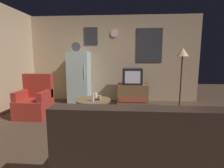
# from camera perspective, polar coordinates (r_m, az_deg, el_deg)

# --- Properties ---
(ground_plane) EXTENTS (12.00, 12.00, 0.00)m
(ground_plane) POSITION_cam_1_polar(r_m,az_deg,el_deg) (3.30, -3.15, -15.45)
(ground_plane) COLOR #4C3828
(wall_with_art) EXTENTS (5.20, 0.12, 2.58)m
(wall_with_art) POSITION_cam_1_polar(r_m,az_deg,el_deg) (5.44, 0.13, 8.22)
(wall_with_art) COLOR tan
(wall_with_art) RESTS_ON ground_plane
(fridge) EXTENTS (0.60, 0.62, 1.77)m
(fridge) POSITION_cam_1_polar(r_m,az_deg,el_deg) (5.28, -10.62, 2.16)
(fridge) COLOR silver
(fridge) RESTS_ON ground_plane
(tv_stand) EXTENTS (0.84, 0.53, 0.60)m
(tv_stand) POSITION_cam_1_polar(r_m,az_deg,el_deg) (5.01, 6.70, -3.38)
(tv_stand) COLOR brown
(tv_stand) RESTS_ON ground_plane
(crt_tv) EXTENTS (0.54, 0.51, 0.44)m
(crt_tv) POSITION_cam_1_polar(r_m,az_deg,el_deg) (4.93, 6.61, 2.53)
(crt_tv) COLOR black
(crt_tv) RESTS_ON tv_stand
(standing_lamp) EXTENTS (0.32, 0.32, 1.59)m
(standing_lamp) POSITION_cam_1_polar(r_m,az_deg,el_deg) (4.87, 22.01, 8.25)
(standing_lamp) COLOR #332D28
(standing_lamp) RESTS_ON ground_plane
(coffee_table) EXTENTS (0.72, 0.72, 0.48)m
(coffee_table) POSITION_cam_1_polar(r_m,az_deg,el_deg) (3.73, -6.09, -8.61)
(coffee_table) COLOR brown
(coffee_table) RESTS_ON ground_plane
(wine_glass) EXTENTS (0.05, 0.05, 0.15)m
(wine_glass) POSITION_cam_1_polar(r_m,az_deg,el_deg) (3.53, -6.25, -4.37)
(wine_glass) COLOR silver
(wine_glass) RESTS_ON coffee_table
(mug_ceramic_white) EXTENTS (0.08, 0.08, 0.09)m
(mug_ceramic_white) POSITION_cam_1_polar(r_m,az_deg,el_deg) (3.88, -5.35, -3.58)
(mug_ceramic_white) COLOR silver
(mug_ceramic_white) RESTS_ON coffee_table
(mug_ceramic_tan) EXTENTS (0.08, 0.08, 0.09)m
(mug_ceramic_tan) POSITION_cam_1_polar(r_m,az_deg,el_deg) (3.64, -4.14, -4.42)
(mug_ceramic_tan) COLOR tan
(mug_ceramic_tan) RESTS_ON coffee_table
(remote_control) EXTENTS (0.16, 0.10, 0.02)m
(remote_control) POSITION_cam_1_polar(r_m,az_deg,el_deg) (3.60, -5.23, -5.14)
(remote_control) COLOR black
(remote_control) RESTS_ON coffee_table
(armchair) EXTENTS (0.68, 0.68, 0.96)m
(armchair) POSITION_cam_1_polar(r_m,az_deg,el_deg) (4.42, -23.88, -5.25)
(armchair) COLOR #A52D23
(armchair) RESTS_ON ground_plane
(couch) EXTENTS (1.70, 0.80, 0.92)m
(couch) POSITION_cam_1_polar(r_m,az_deg,el_deg) (2.00, 9.79, -22.76)
(couch) COLOR #38281E
(couch) RESTS_ON ground_plane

